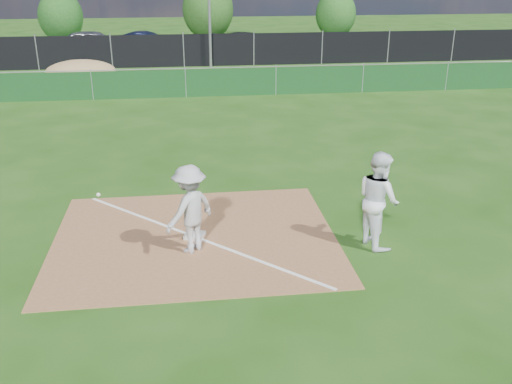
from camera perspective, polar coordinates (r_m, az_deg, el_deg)
ground at (r=20.84m, az=-6.79°, el=6.47°), size 90.00×90.00×0.00m
infield_dirt at (r=12.38m, az=-6.10°, el=-4.54°), size 6.00×5.00×0.02m
foul_line at (r=12.38m, az=-6.10°, el=-4.48°), size 5.01×5.01×0.01m
green_fence at (r=25.57m, az=-7.04°, el=10.72°), size 44.00×0.05×1.20m
dirt_mound at (r=29.43m, az=-17.10°, el=11.38°), size 3.38×2.60×1.17m
black_fence at (r=33.41m, az=-7.25°, el=13.85°), size 46.00×0.04×1.80m
parking_lot at (r=38.49m, az=-7.25°, el=13.56°), size 46.00×9.00×0.01m
first_base at (r=12.36m, az=-6.18°, el=-4.34°), size 0.50×0.50×0.08m
play_at_first at (r=11.46m, az=-6.62°, el=-1.71°), size 2.48×1.31×1.83m
runner at (r=11.92m, az=12.14°, el=-0.71°), size 0.96×1.13×2.03m
car_left at (r=38.16m, az=-15.95°, el=14.11°), size 4.92×2.13×1.65m
car_mid at (r=38.26m, az=-10.93°, el=14.38°), size 4.56×2.70×1.42m
car_right at (r=38.28m, az=-0.76°, el=14.70°), size 4.96×3.03×1.34m
tree_left at (r=45.04m, az=-18.95°, el=16.26°), size 3.14×3.14×3.72m
tree_mid at (r=44.31m, az=-4.83°, el=17.70°), size 3.74×3.74×4.44m
tree_right at (r=45.95m, az=7.98°, el=17.19°), size 3.04×3.04×3.61m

